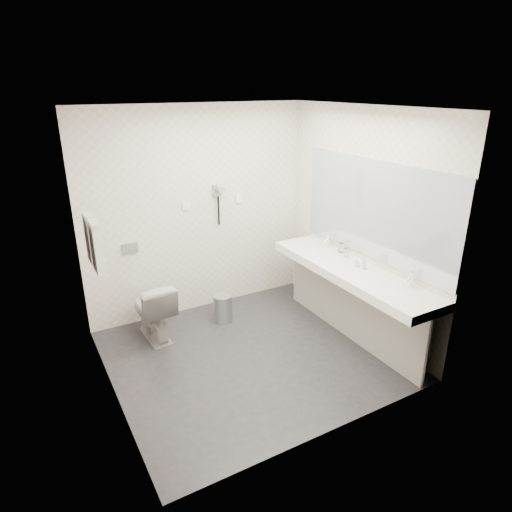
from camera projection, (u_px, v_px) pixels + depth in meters
floor at (251, 355)px, 4.75m from camera, size 2.80×2.80×0.00m
ceiling at (249, 108)px, 3.84m from camera, size 2.80×2.80×0.00m
wall_back at (198, 212)px, 5.35m from camera, size 2.80×0.00×2.80m
wall_front at (336, 297)px, 3.24m from camera, size 2.80×0.00×2.80m
wall_left at (100, 273)px, 3.65m from camera, size 0.00×2.60×2.60m
wall_right at (361, 223)px, 4.93m from camera, size 0.00×2.60×2.60m
vanity_counter at (351, 272)px, 4.81m from camera, size 0.55×2.20×0.10m
vanity_panel at (349, 306)px, 4.97m from camera, size 0.03×2.15×0.75m
vanity_post_near at (426, 351)px, 4.14m from camera, size 0.06×0.06×0.75m
vanity_post_far at (299, 273)px, 5.83m from camera, size 0.06×0.06×0.75m
mirror at (374, 210)px, 4.69m from camera, size 0.02×2.20×1.05m
basin_near at (396, 292)px, 4.27m from camera, size 0.40×0.31×0.05m
basin_far at (315, 250)px, 5.32m from camera, size 0.40×0.31×0.05m
faucet_near at (412, 279)px, 4.33m from camera, size 0.04×0.04×0.15m
faucet_far at (328, 241)px, 5.38m from camera, size 0.04×0.04×0.15m
soap_bottle_a at (357, 263)px, 4.80m from camera, size 0.06×0.06×0.09m
soap_bottle_c at (364, 263)px, 4.73m from camera, size 0.06×0.06×0.13m
glass_left at (346, 253)px, 5.06m from camera, size 0.07×0.07×0.10m
glass_right at (341, 248)px, 5.20m from camera, size 0.08×0.08×0.11m
toilet at (153, 310)px, 4.97m from camera, size 0.42×0.69×0.69m
flush_plate at (130, 248)px, 5.06m from camera, size 0.18×0.02×0.12m
pedal_bin at (223, 308)px, 5.38m from camera, size 0.27×0.27×0.32m
bin_lid at (222, 296)px, 5.32m from camera, size 0.23×0.23×0.02m
towel_rail at (89, 220)px, 4.01m from camera, size 0.02×0.62×0.02m
towel_near at (97, 247)px, 3.99m from camera, size 0.07×0.24×0.48m
towel_far at (91, 238)px, 4.21m from camera, size 0.07×0.24×0.48m
dryer_cradle at (217, 190)px, 5.35m from camera, size 0.10×0.04×0.14m
dryer_barrel at (220, 189)px, 5.28m from camera, size 0.08×0.14×0.08m
dryer_cord at (219, 211)px, 5.43m from camera, size 0.02×0.02×0.35m
switch_plate_a at (186, 206)px, 5.24m from camera, size 0.09×0.02×0.09m
switch_plate_b at (239, 199)px, 5.56m from camera, size 0.09×0.02×0.09m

